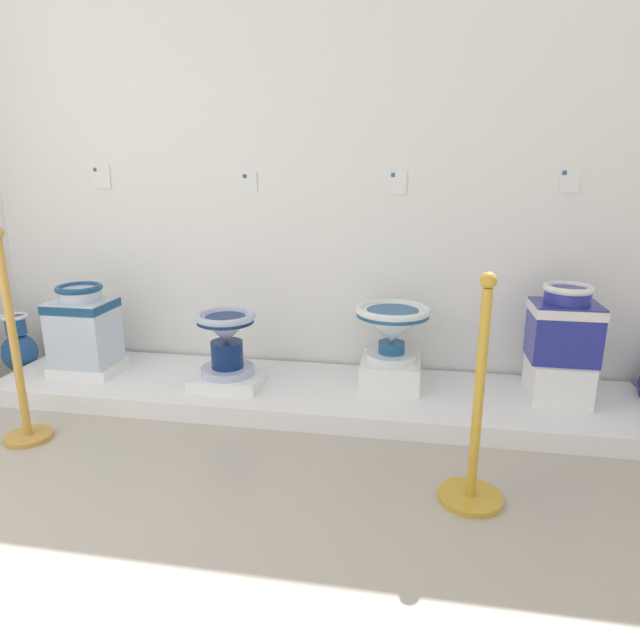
% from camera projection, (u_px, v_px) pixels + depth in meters
% --- Properties ---
extents(ground_plane, '(6.33, 5.53, 0.02)m').
position_uv_depth(ground_plane, '(215.00, 608.00, 1.72)').
color(ground_plane, '#B2A899').
extents(wall_back, '(4.53, 0.06, 2.90)m').
position_uv_depth(wall_back, '(322.00, 146.00, 3.22)').
color(wall_back, white).
rests_on(wall_back, ground_plane).
extents(display_platform, '(3.71, 0.76, 0.11)m').
position_uv_depth(display_platform, '(310.00, 394.00, 3.19)').
color(display_platform, white).
rests_on(display_platform, ground_plane).
extents(plinth_block_leftmost, '(0.39, 0.30, 0.06)m').
position_uv_depth(plinth_block_leftmost, '(89.00, 367.00, 3.37)').
color(plinth_block_leftmost, white).
rests_on(plinth_block_leftmost, display_platform).
extents(antique_toilet_leftmost, '(0.35, 0.30, 0.49)m').
position_uv_depth(antique_toilet_leftmost, '(83.00, 324.00, 3.29)').
color(antique_toilet_leftmost, silver).
rests_on(antique_toilet_leftmost, plinth_block_leftmost).
extents(plinth_block_slender_white, '(0.39, 0.32, 0.07)m').
position_uv_depth(plinth_block_slender_white, '(228.00, 379.00, 3.17)').
color(plinth_block_slender_white, white).
rests_on(plinth_block_slender_white, display_platform).
extents(antique_toilet_slender_white, '(0.34, 0.34, 0.36)m').
position_uv_depth(antique_toilet_slender_white, '(226.00, 335.00, 3.10)').
color(antique_toilet_slender_white, silver).
rests_on(antique_toilet_slender_white, plinth_block_slender_white).
extents(plinth_block_rightmost, '(0.34, 0.36, 0.15)m').
position_uv_depth(plinth_block_rightmost, '(390.00, 372.00, 3.17)').
color(plinth_block_rightmost, white).
rests_on(plinth_block_rightmost, display_platform).
extents(antique_toilet_rightmost, '(0.43, 0.43, 0.32)m').
position_uv_depth(antique_toilet_rightmost, '(392.00, 325.00, 3.09)').
color(antique_toilet_rightmost, white).
rests_on(antique_toilet_rightmost, plinth_block_rightmost).
extents(plinth_block_squat_floral, '(0.30, 0.34, 0.22)m').
position_uv_depth(plinth_block_squat_floral, '(557.00, 378.00, 2.98)').
color(plinth_block_squat_floral, white).
rests_on(plinth_block_squat_floral, display_platform).
extents(antique_toilet_squat_floral, '(0.34, 0.29, 0.41)m').
position_uv_depth(antique_toilet_squat_floral, '(564.00, 323.00, 2.89)').
color(antique_toilet_squat_floral, navy).
rests_on(antique_toilet_squat_floral, plinth_block_squat_floral).
extents(info_placard_first, '(0.12, 0.01, 0.14)m').
position_uv_depth(info_placard_first, '(101.00, 176.00, 3.47)').
color(info_placard_first, white).
extents(info_placard_second, '(0.09, 0.01, 0.12)m').
position_uv_depth(info_placard_second, '(250.00, 182.00, 3.31)').
color(info_placard_second, white).
extents(info_placard_third, '(0.10, 0.01, 0.14)m').
position_uv_depth(info_placard_third, '(398.00, 182.00, 3.16)').
color(info_placard_third, white).
extents(info_placard_fourth, '(0.10, 0.01, 0.13)m').
position_uv_depth(info_placard_fourth, '(570.00, 180.00, 3.00)').
color(info_placard_fourth, white).
extents(decorative_vase_companion, '(0.22, 0.22, 0.41)m').
position_uv_depth(decorative_vase_companion, '(19.00, 349.00, 3.58)').
color(decorative_vase_companion, white).
rests_on(decorative_vase_companion, ground_plane).
extents(stanchion_post_near_left, '(0.23, 0.23, 1.07)m').
position_uv_depth(stanchion_post_near_left, '(19.00, 373.00, 2.67)').
color(stanchion_post_near_left, gold).
rests_on(stanchion_post_near_left, ground_plane).
extents(stanchion_post_near_right, '(0.26, 0.26, 0.96)m').
position_uv_depth(stanchion_post_near_right, '(475.00, 440.00, 2.19)').
color(stanchion_post_near_right, gold).
rests_on(stanchion_post_near_right, ground_plane).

